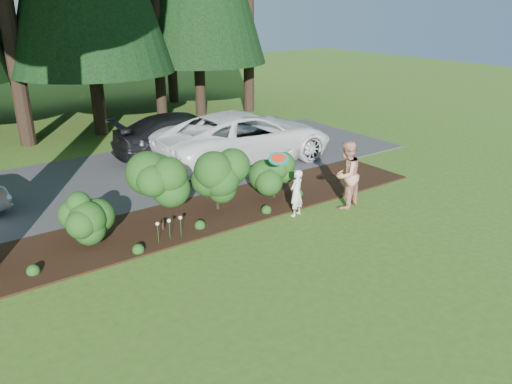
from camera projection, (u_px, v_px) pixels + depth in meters
The scene contains 10 objects.
ground at pixel (236, 278), 10.35m from camera, with size 80.00×80.00×0.00m, color #395C1A.
mulch_bed at pixel (166, 224), 12.80m from camera, with size 16.00×2.50×0.05m, color black.
driveway at pixel (107, 180), 16.02m from camera, with size 22.00×6.00×0.03m, color #38383A.
shrub_row at pixel (193, 191), 12.86m from camera, with size 6.53×1.60×1.61m.
lily_cluster at pixel (169, 222), 11.82m from camera, with size 0.69×0.09×0.57m.
car_white_suv at pixel (245, 137), 17.50m from camera, with size 2.98×6.46×1.79m, color white.
car_dark_suv at pixel (187, 135), 18.33m from camera, with size 2.19×5.39×1.56m, color black.
child at pixel (296, 193), 13.20m from camera, with size 0.47×0.31×1.28m, color white.
adult at pixel (346, 175), 13.64m from camera, with size 0.92×0.72×1.89m, color red.
frisbee at pixel (278, 158), 12.83m from camera, with size 0.56×0.52×0.30m.
Camera 1 is at (-4.94, -7.56, 5.37)m, focal length 35.00 mm.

